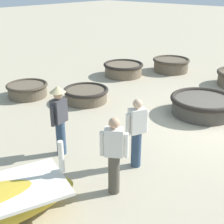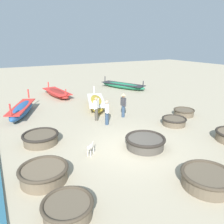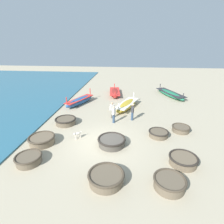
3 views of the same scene
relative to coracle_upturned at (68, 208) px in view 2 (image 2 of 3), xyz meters
name	(u,v)px [view 2 (image 2 of 3)]	position (x,y,z in m)	size (l,w,h in m)	color
ground_plane	(132,149)	(4.09, 2.64, -0.28)	(80.00, 80.00, 0.00)	tan
coracle_upturned	(68,208)	(0.00, 0.00, 0.00)	(1.57, 1.57, 0.52)	brown
coracle_nearest	(184,112)	(10.04, 5.01, -0.03)	(1.43, 1.43, 0.46)	brown
coracle_front_right	(207,179)	(4.80, -1.06, 0.03)	(1.90, 1.90, 0.57)	brown
coracle_center	(44,173)	(-0.22, 2.12, 0.03)	(1.85, 1.85, 0.58)	brown
coracle_front_left	(174,121)	(8.14, 4.01, -0.03)	(1.51, 1.51, 0.46)	brown
coracle_tilted	(41,138)	(0.35, 5.38, 0.02)	(1.83, 1.83, 0.55)	brown
coracle_far_right	(145,142)	(4.71, 2.44, 0.02)	(1.96, 1.96, 0.55)	#4C473F
long_boat_green_hull	(22,110)	(0.15, 10.59, 0.12)	(2.63, 4.52, 1.41)	#285693
long_boat_white_hull	(57,93)	(3.82, 14.92, 0.02)	(1.76, 4.76, 1.04)	maroon
long_boat_red_hull	(123,85)	(11.18, 14.95, 0.04)	(3.31, 5.60, 1.10)	#237551
long_boat_blue_hull	(96,102)	(5.57, 9.91, 0.08)	(2.77, 4.83, 1.24)	gold
fisherman_crouching	(107,112)	(4.51, 6.07, 0.55)	(0.34, 0.49, 1.57)	#2D425B
fisherman_standing_left	(123,104)	(6.15, 6.79, 0.68)	(0.36, 0.53, 1.67)	#2D425B
fisherman_with_hat	(96,108)	(4.27, 7.09, 0.55)	(0.45, 0.37, 1.57)	#4C473D
dog	(90,148)	(2.07, 3.05, 0.09)	(0.53, 0.52, 0.55)	beige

